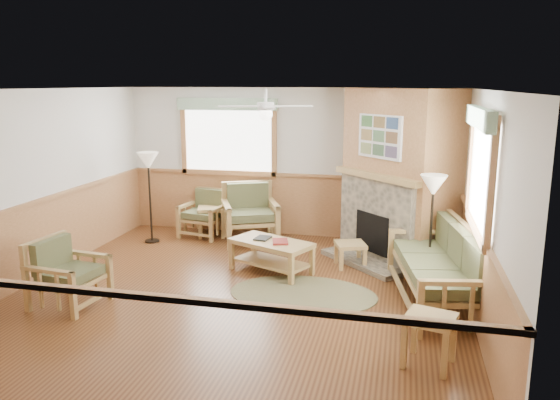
% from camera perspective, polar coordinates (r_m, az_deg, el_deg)
% --- Properties ---
extents(floor, '(6.00, 6.00, 0.01)m').
position_cam_1_polar(floor, '(7.53, -4.22, -9.59)').
color(floor, brown).
rests_on(floor, ground).
extents(ceiling, '(6.00, 6.00, 0.01)m').
position_cam_1_polar(ceiling, '(6.99, -4.57, 11.47)').
color(ceiling, white).
rests_on(ceiling, floor).
extents(wall_back, '(6.00, 0.02, 2.70)m').
position_cam_1_polar(wall_back, '(10.00, 0.71, 3.93)').
color(wall_back, silver).
rests_on(wall_back, floor).
extents(wall_front, '(6.00, 0.02, 2.70)m').
position_cam_1_polar(wall_front, '(4.46, -15.94, -7.01)').
color(wall_front, silver).
rests_on(wall_front, floor).
extents(wall_left, '(0.02, 6.00, 2.70)m').
position_cam_1_polar(wall_left, '(8.51, -24.07, 1.43)').
color(wall_left, silver).
rests_on(wall_left, floor).
extents(wall_right, '(0.02, 6.00, 2.70)m').
position_cam_1_polar(wall_right, '(6.88, 20.21, -0.58)').
color(wall_right, silver).
rests_on(wall_right, floor).
extents(wainscot, '(6.00, 6.00, 1.10)m').
position_cam_1_polar(wainscot, '(7.34, -4.29, -5.56)').
color(wainscot, '#A97345').
rests_on(wainscot, floor).
extents(fireplace, '(3.11, 3.11, 2.70)m').
position_cam_1_polar(fireplace, '(8.84, 12.49, 2.56)').
color(fireplace, '#A97345').
rests_on(fireplace, floor).
extents(window_back, '(1.90, 0.16, 1.50)m').
position_cam_1_polar(window_back, '(10.15, -5.51, 10.69)').
color(window_back, white).
rests_on(window_back, wall_back).
extents(window_right, '(0.16, 1.90, 1.50)m').
position_cam_1_polar(window_right, '(6.54, 20.83, 9.19)').
color(window_right, white).
rests_on(window_right, wall_right).
extents(ceiling_fan, '(1.59, 1.59, 0.36)m').
position_cam_1_polar(ceiling_fan, '(7.20, -1.52, 11.20)').
color(ceiling_fan, white).
rests_on(ceiling_fan, ceiling).
extents(sofa, '(2.28, 1.26, 0.99)m').
position_cam_1_polar(sofa, '(7.27, 15.97, -6.64)').
color(sofa, tan).
rests_on(sofa, floor).
extents(armchair_back_left, '(0.88, 0.88, 0.84)m').
position_cam_1_polar(armchair_back_left, '(10.16, -7.92, -1.39)').
color(armchair_back_left, tan).
rests_on(armchair_back_left, floor).
extents(armchair_back_right, '(1.21, 1.21, 1.03)m').
position_cam_1_polar(armchair_back_right, '(9.64, -3.13, -1.46)').
color(armchair_back_right, tan).
rests_on(armchair_back_right, floor).
extents(armchair_left, '(0.85, 0.85, 0.86)m').
position_cam_1_polar(armchair_left, '(7.44, -21.21, -7.10)').
color(armchair_left, tan).
rests_on(armchair_left, floor).
extents(coffee_table, '(1.35, 1.05, 0.48)m').
position_cam_1_polar(coffee_table, '(8.18, -0.93, -5.92)').
color(coffee_table, tan).
rests_on(coffee_table, floor).
extents(end_table_chairs, '(0.61, 0.60, 0.54)m').
position_cam_1_polar(end_table_chairs, '(10.15, -7.16, -2.25)').
color(end_table_chairs, tan).
rests_on(end_table_chairs, floor).
extents(end_table_sofa, '(0.58, 0.56, 0.53)m').
position_cam_1_polar(end_table_sofa, '(5.81, 15.32, -13.98)').
color(end_table_sofa, tan).
rests_on(end_table_sofa, floor).
extents(footstool, '(0.56, 0.56, 0.38)m').
position_cam_1_polar(footstool, '(8.50, 7.35, -5.69)').
color(footstool, tan).
rests_on(footstool, floor).
extents(braided_rug, '(2.21, 2.21, 0.01)m').
position_cam_1_polar(braided_rug, '(7.43, 2.43, -9.77)').
color(braided_rug, brown).
rests_on(braided_rug, floor).
extents(floor_lamp_left, '(0.45, 0.45, 1.62)m').
position_cam_1_polar(floor_lamp_left, '(9.84, -13.43, 0.26)').
color(floor_lamp_left, black).
rests_on(floor_lamp_left, floor).
extents(floor_lamp_right, '(0.46, 0.46, 1.58)m').
position_cam_1_polar(floor_lamp_right, '(7.77, 15.48, -3.15)').
color(floor_lamp_right, black).
rests_on(floor_lamp_right, floor).
extents(book_red, '(0.29, 0.35, 0.03)m').
position_cam_1_polar(book_red, '(8.02, 0.02, -4.25)').
color(book_red, maroon).
rests_on(book_red, coffee_table).
extents(book_dark, '(0.24, 0.30, 0.02)m').
position_cam_1_polar(book_dark, '(8.20, -1.84, -3.92)').
color(book_dark, black).
rests_on(book_dark, coffee_table).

